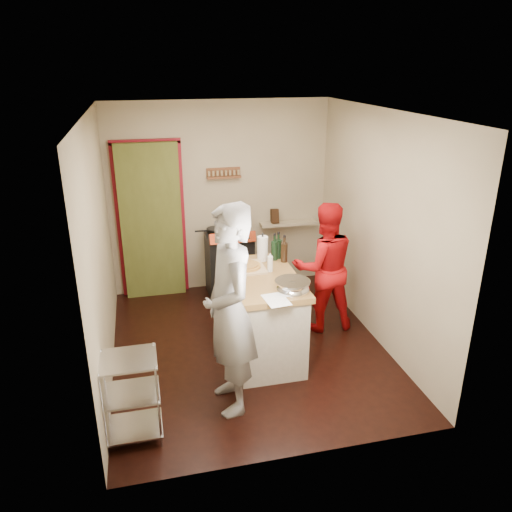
# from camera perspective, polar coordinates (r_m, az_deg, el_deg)

# --- Properties ---
(floor) EXTENTS (3.50, 3.50, 0.00)m
(floor) POSITION_cam_1_polar(r_m,az_deg,el_deg) (5.81, -0.87, -10.30)
(floor) COLOR black
(floor) RESTS_ON ground
(back_wall) EXTENTS (3.00, 0.44, 2.60)m
(back_wall) POSITION_cam_1_polar(r_m,az_deg,el_deg) (6.90, -9.38, 4.95)
(back_wall) COLOR tan
(back_wall) RESTS_ON ground
(left_wall) EXTENTS (0.04, 3.50, 2.60)m
(left_wall) POSITION_cam_1_polar(r_m,az_deg,el_deg) (5.16, -17.45, 0.49)
(left_wall) COLOR tan
(left_wall) RESTS_ON ground
(right_wall) EXTENTS (0.04, 3.50, 2.60)m
(right_wall) POSITION_cam_1_polar(r_m,az_deg,el_deg) (5.74, 13.86, 2.97)
(right_wall) COLOR tan
(right_wall) RESTS_ON ground
(ceiling) EXTENTS (3.00, 3.50, 0.02)m
(ceiling) POSITION_cam_1_polar(r_m,az_deg,el_deg) (4.96, -1.05, 16.27)
(ceiling) COLOR white
(ceiling) RESTS_ON back_wall
(stove) EXTENTS (0.60, 0.63, 1.00)m
(stove) POSITION_cam_1_polar(r_m,az_deg,el_deg) (6.86, -3.07, -0.91)
(stove) COLOR black
(stove) RESTS_ON ground
(wire_shelving) EXTENTS (0.48, 0.40, 0.80)m
(wire_shelving) POSITION_cam_1_polar(r_m,az_deg,el_deg) (4.48, -14.13, -15.09)
(wire_shelving) COLOR silver
(wire_shelving) RESTS_ON ground
(island) EXTENTS (0.74, 1.37, 1.25)m
(island) POSITION_cam_1_polar(r_m,az_deg,el_deg) (5.44, 0.76, -6.62)
(island) COLOR beige
(island) RESTS_ON ground
(person_stripe) EXTENTS (0.54, 0.76, 1.97)m
(person_stripe) POSITION_cam_1_polar(r_m,az_deg,el_deg) (4.45, -3.04, -6.32)
(person_stripe) COLOR #A7A7AB
(person_stripe) RESTS_ON ground
(person_red) EXTENTS (0.78, 0.62, 1.57)m
(person_red) POSITION_cam_1_polar(r_m,az_deg,el_deg) (5.94, 7.76, -1.24)
(person_red) COLOR #B30B0F
(person_red) RESTS_ON ground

